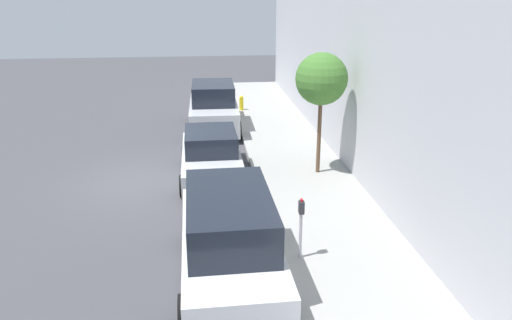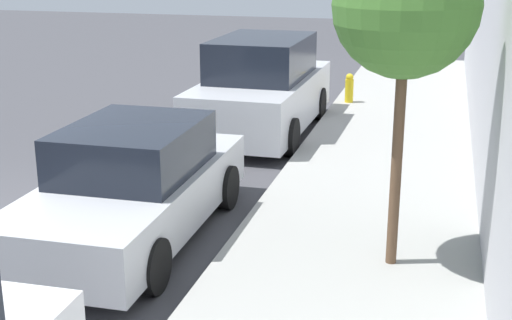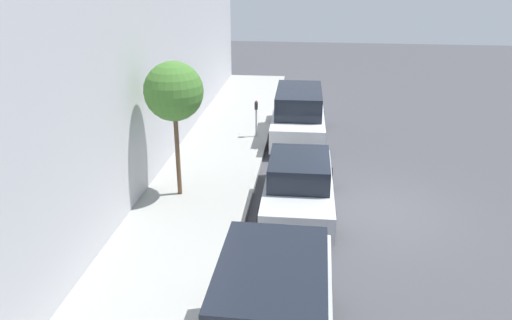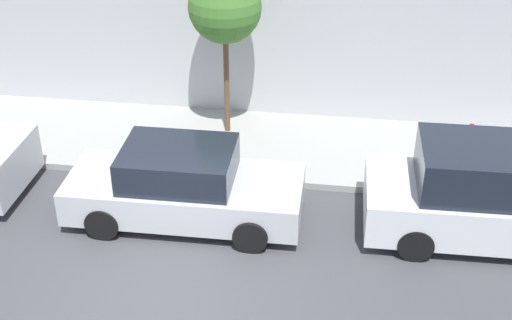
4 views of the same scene
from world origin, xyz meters
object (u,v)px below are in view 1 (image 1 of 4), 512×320
object	(u,v)px
street_tree	(321,79)
fire_hydrant	(241,103)
parked_minivan_nearest	(230,239)
parked_sedan_second	(211,156)
parked_suv_third	(213,108)
parking_meter_near	(301,222)

from	to	relation	value
street_tree	fire_hydrant	distance (m)	9.36
parked_minivan_nearest	fire_hydrant	bearing A→B (deg)	84.22
parked_minivan_nearest	parked_sedan_second	xyz separation A→B (m)	(-0.22, 5.90, -0.20)
parked_suv_third	fire_hydrant	world-z (taller)	parked_suv_third
parked_sedan_second	street_tree	bearing A→B (deg)	-4.23
parked_minivan_nearest	street_tree	distance (m)	6.85
parked_suv_third	parking_meter_near	distance (m)	11.35
parking_meter_near	street_tree	xyz separation A→B (m)	(1.61, 5.22, 2.13)
street_tree	parked_minivan_nearest	bearing A→B (deg)	-119.31
parked_suv_third	parked_sedan_second	bearing A→B (deg)	-92.56
parked_sedan_second	parked_suv_third	bearing A→B (deg)	87.44
parked_suv_third	street_tree	distance (m)	7.14
parked_minivan_nearest	parked_sedan_second	bearing A→B (deg)	92.13
parked_minivan_nearest	parked_sedan_second	world-z (taller)	parked_minivan_nearest
parked_suv_third	street_tree	bearing A→B (deg)	-62.53
parked_sedan_second	parked_suv_third	world-z (taller)	parked_suv_third
parked_minivan_nearest	parking_meter_near	world-z (taller)	parked_minivan_nearest
parked_suv_third	fire_hydrant	xyz separation A→B (m)	(1.42, 2.79, -0.44)
parking_meter_near	street_tree	world-z (taller)	street_tree
parked_sedan_second	parked_suv_third	size ratio (longest dim) A/B	0.94
parking_meter_near	parked_minivan_nearest	bearing A→B (deg)	-164.52
parking_meter_near	street_tree	size ratio (longest dim) A/B	0.37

